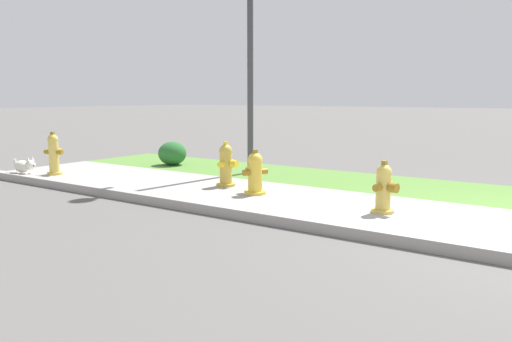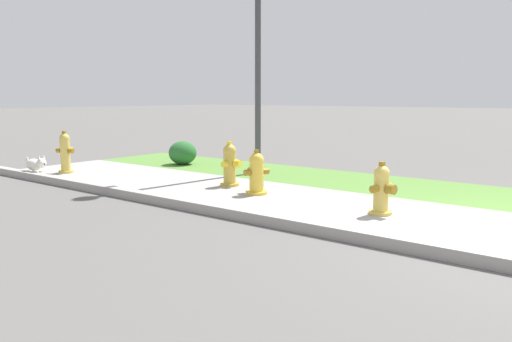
% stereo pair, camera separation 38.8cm
% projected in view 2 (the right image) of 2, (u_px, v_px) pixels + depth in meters
% --- Properties ---
extents(fire_hydrant_by_grass_verge, '(0.36, 0.38, 0.72)m').
position_uv_depth(fire_hydrant_by_grass_verge, '(230.00, 165.00, 7.91)').
color(fire_hydrant_by_grass_verge, gold).
rests_on(fire_hydrant_by_grass_verge, ground).
extents(fire_hydrant_mid_block, '(0.34, 0.37, 0.65)m').
position_uv_depth(fire_hydrant_mid_block, '(382.00, 190.00, 5.98)').
color(fire_hydrant_mid_block, gold).
rests_on(fire_hydrant_mid_block, ground).
extents(fire_hydrant_across_street, '(0.37, 0.38, 0.66)m').
position_uv_depth(fire_hydrant_across_street, '(256.00, 173.00, 7.24)').
color(fire_hydrant_across_street, gold).
rests_on(fire_hydrant_across_street, ground).
extents(fire_hydrant_far_end, '(0.36, 0.33, 0.79)m').
position_uv_depth(fire_hydrant_far_end, '(65.00, 153.00, 9.24)').
color(fire_hydrant_far_end, gold).
rests_on(fire_hydrant_far_end, ground).
extents(small_white_dog, '(0.49, 0.25, 0.41)m').
position_uv_depth(small_white_dog, '(36.00, 165.00, 8.76)').
color(small_white_dog, silver).
rests_on(small_white_dog, ground).
extents(shrub_bush_near_lamp, '(0.58, 0.58, 0.49)m').
position_uv_depth(shrub_bush_near_lamp, '(183.00, 153.00, 10.44)').
color(shrub_bush_near_lamp, '#28662D').
rests_on(shrub_bush_near_lamp, ground).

